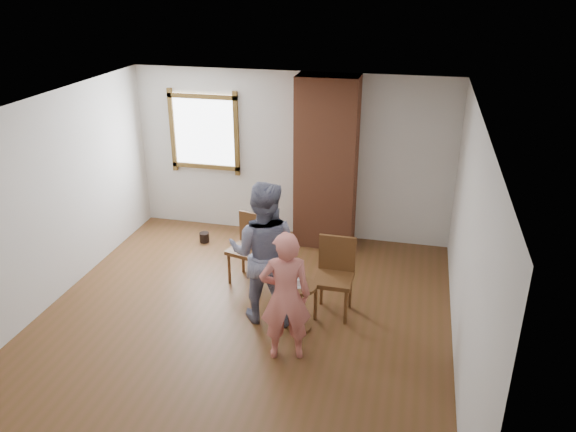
# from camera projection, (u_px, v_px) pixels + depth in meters

# --- Properties ---
(ground) EXTENTS (5.50, 5.50, 0.00)m
(ground) POSITION_uv_depth(u_px,v_px,m) (239.00, 326.00, 6.78)
(ground) COLOR brown
(ground) RESTS_ON ground
(room_shell) EXTENTS (5.04, 5.52, 2.62)m
(room_shell) POSITION_uv_depth(u_px,v_px,m) (245.00, 168.00, 6.61)
(room_shell) COLOR silver
(room_shell) RESTS_ON ground
(brick_chimney) EXTENTS (0.90, 0.50, 2.60)m
(brick_chimney) POSITION_uv_depth(u_px,v_px,m) (326.00, 164.00, 8.36)
(brick_chimney) COLOR #9E5638
(brick_chimney) RESTS_ON ground
(stoneware_crock) EXTENTS (0.43, 0.43, 0.49)m
(stoneware_crock) POSITION_uv_depth(u_px,v_px,m) (258.00, 237.00, 8.48)
(stoneware_crock) COLOR tan
(stoneware_crock) RESTS_ON ground
(dark_pot) EXTENTS (0.17, 0.17, 0.15)m
(dark_pot) POSITION_uv_depth(u_px,v_px,m) (204.00, 237.00, 8.85)
(dark_pot) COLOR black
(dark_pot) RESTS_ON ground
(dining_chair_left) EXTENTS (0.53, 0.53, 0.94)m
(dining_chair_left) POSITION_uv_depth(u_px,v_px,m) (250.00, 244.00, 7.63)
(dining_chair_left) COLOR brown
(dining_chair_left) RESTS_ON ground
(dining_chair_right) EXTENTS (0.46, 0.46, 0.98)m
(dining_chair_right) POSITION_uv_depth(u_px,v_px,m) (335.00, 272.00, 6.88)
(dining_chair_right) COLOR brown
(dining_chair_right) RESTS_ON ground
(side_table) EXTENTS (0.40, 0.40, 0.60)m
(side_table) POSITION_uv_depth(u_px,v_px,m) (299.00, 300.00, 6.57)
(side_table) COLOR brown
(side_table) RESTS_ON ground
(cake_plate) EXTENTS (0.18, 0.18, 0.01)m
(cake_plate) POSITION_uv_depth(u_px,v_px,m) (299.00, 285.00, 6.49)
(cake_plate) COLOR white
(cake_plate) RESTS_ON side_table
(cake_slice) EXTENTS (0.08, 0.07, 0.06)m
(cake_slice) POSITION_uv_depth(u_px,v_px,m) (300.00, 282.00, 6.47)
(cake_slice) COLOR white
(cake_slice) RESTS_ON cake_plate
(man) EXTENTS (0.88, 0.70, 1.77)m
(man) POSITION_uv_depth(u_px,v_px,m) (264.00, 252.00, 6.62)
(man) COLOR #15173A
(man) RESTS_ON ground
(person_pink) EXTENTS (0.63, 0.50, 1.52)m
(person_pink) POSITION_uv_depth(u_px,v_px,m) (285.00, 296.00, 5.97)
(person_pink) COLOR #D7746B
(person_pink) RESTS_ON ground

